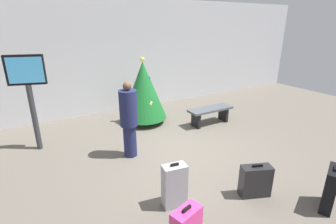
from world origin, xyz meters
TOP-DOWN VIEW (x-y plane):
  - ground_plane at (0.00, 0.00)m, footprint 16.00×16.00m
  - back_wall at (0.00, 3.57)m, footprint 16.00×0.20m
  - holiday_tree at (0.15, 2.02)m, footprint 1.31×1.31m
  - flight_info_kiosk at (-2.68, 1.74)m, footprint 0.77×0.29m
  - waiting_bench at (1.75, 0.95)m, footprint 1.35×0.44m
  - traveller_0 at (-0.95, 0.38)m, footprint 0.53×0.53m
  - suitcase_0 at (0.36, -1.95)m, footprint 0.55×0.39m
  - suitcase_2 at (-0.95, -1.48)m, footprint 0.40×0.27m
  - suitcase_3 at (1.12, -2.75)m, footprint 0.51×0.34m

SIDE VIEW (x-z plane):
  - ground_plane at x=0.00m, z-range 0.00..0.00m
  - suitcase_0 at x=0.36m, z-range -0.02..0.57m
  - suitcase_3 at x=1.12m, z-range -0.02..0.72m
  - waiting_bench at x=1.75m, z-range 0.11..0.59m
  - suitcase_2 at x=-0.95m, z-range -0.02..0.74m
  - traveller_0 at x=-0.95m, z-range 0.04..1.70m
  - holiday_tree at x=0.15m, z-range 0.02..1.93m
  - flight_info_kiosk at x=-2.68m, z-range 0.40..2.57m
  - back_wall at x=0.00m, z-range 0.00..3.54m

